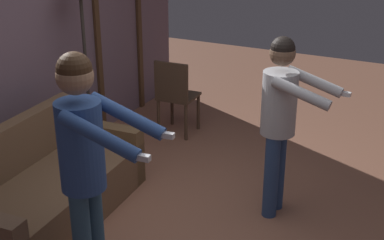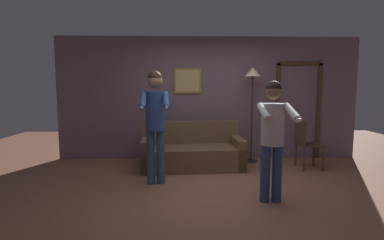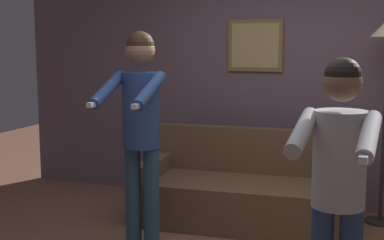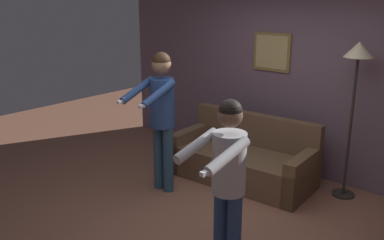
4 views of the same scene
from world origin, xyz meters
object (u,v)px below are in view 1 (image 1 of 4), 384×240
at_px(torchiere_lamp, 81,9).
at_px(dining_chair_distant, 175,93).
at_px(person_standing_right, 281,112).
at_px(person_standing_left, 84,156).
at_px(couch, 47,191).

bearing_deg(torchiere_lamp, dining_chair_distant, -33.18).
relative_size(person_standing_right, dining_chair_distant, 1.75).
bearing_deg(torchiere_lamp, person_standing_left, -143.03).
relative_size(torchiere_lamp, person_standing_right, 1.19).
distance_m(torchiere_lamp, person_standing_left, 2.37).
distance_m(person_standing_left, person_standing_right, 1.82).
bearing_deg(couch, person_standing_right, -60.26).
bearing_deg(person_standing_left, couch, 57.24).
bearing_deg(person_standing_right, torchiere_lamp, 84.08).
xyz_separation_m(person_standing_right, dining_chair_distant, (1.12, 1.62, -0.45)).
distance_m(torchiere_lamp, dining_chair_distant, 1.52).
height_order(person_standing_left, dining_chair_distant, person_standing_left).
bearing_deg(person_standing_right, person_standing_left, 153.35).
bearing_deg(person_standing_left, person_standing_right, -26.65).
height_order(torchiere_lamp, person_standing_left, torchiere_lamp).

